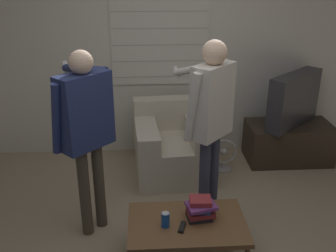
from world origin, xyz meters
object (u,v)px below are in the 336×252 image
armchair_beige (172,146)px  coffee_table (187,226)px  book_stack (200,209)px  person_right_standing (211,111)px  soda_can (165,220)px  person_left_standing (85,122)px  spare_remote (182,227)px  floor_fan (224,155)px  tv (294,100)px

armchair_beige → coffee_table: (0.02, -1.51, 0.02)m
book_stack → person_right_standing: bearing=75.1°
coffee_table → soda_can: soda_can is taller
person_left_standing → spare_remote: 1.17m
person_left_standing → book_stack: size_ratio=6.41×
person_right_standing → floor_fan: bearing=23.1°
armchair_beige → coffee_table: armchair_beige is taller
coffee_table → floor_fan: 1.63m
coffee_table → spare_remote: size_ratio=6.97×
person_left_standing → floor_fan: size_ratio=4.27×
person_left_standing → spare_remote: size_ratio=12.39×
tv → person_left_standing: size_ratio=0.47×
person_right_standing → soda_can: 1.02m
spare_remote → coffee_table: bearing=75.5°
armchair_beige → soda_can: 1.56m
tv → book_stack: (-1.33, -1.67, -0.33)m
soda_can → tv: bearing=47.3°
coffee_table → spare_remote: spare_remote is taller
tv → floor_fan: bearing=-27.5°
person_right_standing → soda_can: (-0.44, -0.65, -0.65)m
person_left_standing → person_right_standing: person_right_standing is taller
soda_can → floor_fan: bearing=63.5°
coffee_table → person_right_standing: (0.26, 0.61, 0.75)m
soda_can → floor_fan: soda_can is taller
coffee_table → spare_remote: 0.10m
person_right_standing → armchair_beige: bearing=60.7°
person_left_standing → coffee_table: bearing=-75.1°
person_right_standing → floor_fan: size_ratio=4.38×
armchair_beige → spare_remote: armchair_beige is taller
floor_fan → person_right_standing: bearing=-110.6°
coffee_table → person_left_standing: 1.20m
armchair_beige → floor_fan: 0.63m
coffee_table → person_right_standing: person_right_standing is taller
soda_can → book_stack: bearing=17.8°
floor_fan → book_stack: bearing=-108.5°
spare_remote → person_right_standing: bearing=82.3°
tv → book_stack: bearing=10.1°
coffee_table → person_left_standing: (-0.82, 0.48, 0.73)m
person_left_standing → soda_can: size_ratio=13.37×
armchair_beige → person_right_standing: size_ratio=0.54×
floor_fan → spare_remote: bearing=-112.1°
tv → spare_remote: (-1.49, -1.79, -0.40)m
person_right_standing → book_stack: 0.85m
armchair_beige → person_left_standing: bearing=48.2°
person_right_standing → coffee_table: bearing=-159.4°
coffee_table → floor_fan: size_ratio=2.40×
tv → person_right_standing: person_right_standing is taller
coffee_table → book_stack: book_stack is taller
person_right_standing → spare_remote: bearing=-160.3°
person_left_standing → spare_remote: person_left_standing is taller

